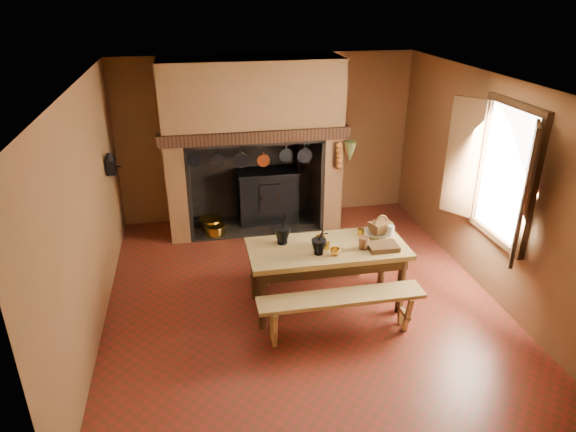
% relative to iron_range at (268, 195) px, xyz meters
% --- Properties ---
extents(floor, '(5.50, 5.50, 0.00)m').
position_rel_iron_range_xyz_m(floor, '(0.04, -2.45, -0.48)').
color(floor, maroon).
rests_on(floor, ground).
extents(ceiling, '(5.50, 5.50, 0.00)m').
position_rel_iron_range_xyz_m(ceiling, '(0.04, -2.45, 2.32)').
color(ceiling, silver).
rests_on(ceiling, back_wall).
extents(back_wall, '(5.00, 0.02, 2.80)m').
position_rel_iron_range_xyz_m(back_wall, '(0.04, 0.30, 0.92)').
color(back_wall, brown).
rests_on(back_wall, floor).
extents(wall_left, '(0.02, 5.50, 2.80)m').
position_rel_iron_range_xyz_m(wall_left, '(-2.46, -2.45, 0.92)').
color(wall_left, brown).
rests_on(wall_left, floor).
extents(wall_right, '(0.02, 5.50, 2.80)m').
position_rel_iron_range_xyz_m(wall_right, '(2.54, -2.45, 0.92)').
color(wall_right, brown).
rests_on(wall_right, floor).
extents(wall_front, '(5.00, 0.02, 2.80)m').
position_rel_iron_range_xyz_m(wall_front, '(0.04, -5.20, 0.92)').
color(wall_front, brown).
rests_on(wall_front, floor).
extents(chimney_breast, '(2.95, 0.96, 2.80)m').
position_rel_iron_range_xyz_m(chimney_breast, '(-0.26, -0.14, 1.33)').
color(chimney_breast, brown).
rests_on(chimney_breast, floor).
extents(iron_range, '(1.12, 0.55, 1.60)m').
position_rel_iron_range_xyz_m(iron_range, '(0.00, 0.00, 0.00)').
color(iron_range, black).
rests_on(iron_range, floor).
extents(hearth_pans, '(0.51, 0.62, 0.20)m').
position_rel_iron_range_xyz_m(hearth_pans, '(-1.01, -0.23, -0.39)').
color(hearth_pans, gold).
rests_on(hearth_pans, floor).
extents(hanging_pans, '(1.92, 0.29, 0.27)m').
position_rel_iron_range_xyz_m(hanging_pans, '(-0.30, -0.64, 0.88)').
color(hanging_pans, black).
rests_on(hanging_pans, chimney_breast).
extents(onion_string, '(0.12, 0.10, 0.46)m').
position_rel_iron_range_xyz_m(onion_string, '(1.04, -0.66, 0.85)').
color(onion_string, '#9D4A1D').
rests_on(onion_string, chimney_breast).
extents(herb_bunch, '(0.20, 0.20, 0.35)m').
position_rel_iron_range_xyz_m(herb_bunch, '(1.22, -0.66, 0.90)').
color(herb_bunch, '#56632F').
rests_on(herb_bunch, chimney_breast).
extents(window, '(0.39, 1.75, 1.76)m').
position_rel_iron_range_xyz_m(window, '(2.39, -2.85, 1.22)').
color(window, white).
rests_on(window, wall_right).
extents(wall_coffee_mill, '(0.23, 0.16, 0.31)m').
position_rel_iron_range_xyz_m(wall_coffee_mill, '(-2.38, -0.90, 1.03)').
color(wall_coffee_mill, black).
rests_on(wall_coffee_mill, wall_left).
extents(work_table, '(1.96, 0.87, 0.85)m').
position_rel_iron_range_xyz_m(work_table, '(0.32, -2.71, 0.23)').
color(work_table, tan).
rests_on(work_table, floor).
extents(bench_front, '(1.95, 0.34, 0.55)m').
position_rel_iron_range_xyz_m(bench_front, '(0.32, -3.36, -0.07)').
color(bench_front, tan).
rests_on(bench_front, floor).
extents(bench_back, '(1.60, 0.28, 0.45)m').
position_rel_iron_range_xyz_m(bench_back, '(0.32, -2.05, -0.15)').
color(bench_back, tan).
rests_on(bench_back, floor).
extents(mortar_large, '(0.22, 0.22, 0.37)m').
position_rel_iron_range_xyz_m(mortar_large, '(-0.21, -2.52, 0.49)').
color(mortar_large, black).
rests_on(mortar_large, work_table).
extents(mortar_small, '(0.19, 0.19, 0.31)m').
position_rel_iron_range_xyz_m(mortar_small, '(0.17, -2.87, 0.47)').
color(mortar_small, black).
rests_on(mortar_small, work_table).
extents(coffee_grinder, '(0.17, 0.14, 0.18)m').
position_rel_iron_range_xyz_m(coffee_grinder, '(0.23, -2.69, 0.44)').
color(coffee_grinder, '#321F10').
rests_on(coffee_grinder, work_table).
extents(brass_mug_a, '(0.10, 0.10, 0.09)m').
position_rel_iron_range_xyz_m(brass_mug_a, '(0.30, -2.77, 0.41)').
color(brass_mug_a, gold).
rests_on(brass_mug_a, work_table).
extents(brass_mug_b, '(0.10, 0.10, 0.09)m').
position_rel_iron_range_xyz_m(brass_mug_b, '(0.82, -2.50, 0.41)').
color(brass_mug_b, gold).
rests_on(brass_mug_b, work_table).
extents(mixing_bowl, '(0.41, 0.41, 0.08)m').
position_rel_iron_range_xyz_m(mixing_bowl, '(1.03, -2.58, 0.41)').
color(mixing_bowl, '#BCB290').
rests_on(mixing_bowl, work_table).
extents(stoneware_crock, '(0.12, 0.12, 0.15)m').
position_rel_iron_range_xyz_m(stoneware_crock, '(0.74, -2.84, 0.44)').
color(stoneware_crock, '#54311F').
rests_on(stoneware_crock, work_table).
extents(glass_jar, '(0.10, 0.10, 0.15)m').
position_rel_iron_range_xyz_m(glass_jar, '(1.18, -2.60, 0.44)').
color(glass_jar, beige).
rests_on(glass_jar, work_table).
extents(wicker_basket, '(0.32, 0.27, 0.26)m').
position_rel_iron_range_xyz_m(wicker_basket, '(1.09, -2.47, 0.45)').
color(wicker_basket, '#4E3417').
rests_on(wicker_basket, work_table).
extents(wooden_tray, '(0.37, 0.26, 0.06)m').
position_rel_iron_range_xyz_m(wooden_tray, '(0.97, -2.90, 0.40)').
color(wooden_tray, '#321F10').
rests_on(wooden_tray, work_table).
extents(brass_cup, '(0.12, 0.12, 0.09)m').
position_rel_iron_range_xyz_m(brass_cup, '(0.35, -2.94, 0.41)').
color(brass_cup, gold).
rests_on(brass_cup, work_table).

